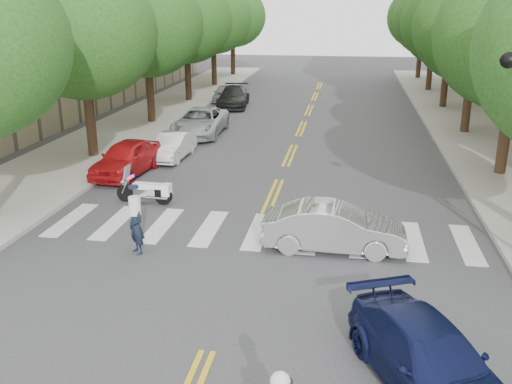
% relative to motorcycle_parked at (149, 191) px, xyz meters
% --- Properties ---
extents(ground, '(140.00, 140.00, 0.00)m').
position_rel_motorcycle_parked_xyz_m(ground, '(4.21, -8.49, -0.46)').
color(ground, '#38383A').
rests_on(ground, ground).
extents(sidewalk_left, '(5.00, 60.00, 0.15)m').
position_rel_motorcycle_parked_xyz_m(sidewalk_left, '(-5.29, 13.51, -0.39)').
color(sidewalk_left, '#9E9991').
rests_on(sidewalk_left, ground).
extents(sidewalk_right, '(5.00, 60.00, 0.15)m').
position_rel_motorcycle_parked_xyz_m(sidewalk_right, '(13.71, 13.51, -0.39)').
color(sidewalk_right, '#9E9991').
rests_on(sidewalk_right, ground).
extents(tree_l_1, '(6.40, 6.40, 8.45)m').
position_rel_motorcycle_parked_xyz_m(tree_l_1, '(-4.59, 5.51, 5.09)').
color(tree_l_1, '#382316').
rests_on(tree_l_1, ground).
extents(tree_l_2, '(6.40, 6.40, 8.45)m').
position_rel_motorcycle_parked_xyz_m(tree_l_2, '(-4.59, 13.51, 5.09)').
color(tree_l_2, '#382316').
rests_on(tree_l_2, ground).
extents(tree_l_3, '(6.40, 6.40, 8.45)m').
position_rel_motorcycle_parked_xyz_m(tree_l_3, '(-4.59, 21.51, 5.09)').
color(tree_l_3, '#382316').
rests_on(tree_l_3, ground).
extents(tree_l_4, '(6.40, 6.40, 8.45)m').
position_rel_motorcycle_parked_xyz_m(tree_l_4, '(-4.59, 29.51, 5.09)').
color(tree_l_4, '#382316').
rests_on(tree_l_4, ground).
extents(tree_l_5, '(6.40, 6.40, 8.45)m').
position_rel_motorcycle_parked_xyz_m(tree_l_5, '(-4.59, 37.51, 5.09)').
color(tree_l_5, '#382316').
rests_on(tree_l_5, ground).
extents(tree_r_2, '(6.40, 6.40, 8.45)m').
position_rel_motorcycle_parked_xyz_m(tree_r_2, '(13.01, 13.51, 5.09)').
color(tree_r_2, '#382316').
rests_on(tree_r_2, ground).
extents(tree_r_3, '(6.40, 6.40, 8.45)m').
position_rel_motorcycle_parked_xyz_m(tree_r_3, '(13.01, 21.51, 5.09)').
color(tree_r_3, '#382316').
rests_on(tree_r_3, ground).
extents(tree_r_4, '(6.40, 6.40, 8.45)m').
position_rel_motorcycle_parked_xyz_m(tree_r_4, '(13.01, 29.51, 5.09)').
color(tree_r_4, '#382316').
rests_on(tree_r_4, ground).
extents(tree_r_5, '(6.40, 6.40, 8.45)m').
position_rel_motorcycle_parked_xyz_m(tree_r_5, '(13.01, 37.51, 5.09)').
color(tree_r_5, '#382316').
rests_on(tree_r_5, ground).
extents(motorcycle_parked, '(2.05, 0.52, 1.32)m').
position_rel_motorcycle_parked_xyz_m(motorcycle_parked, '(0.00, 0.00, 0.00)').
color(motorcycle_parked, black).
rests_on(motorcycle_parked, ground).
extents(officer_standing, '(0.69, 0.68, 1.61)m').
position_rel_motorcycle_parked_xyz_m(officer_standing, '(1.11, -4.12, 0.34)').
color(officer_standing, black).
rests_on(officer_standing, ground).
extents(convertible, '(4.06, 1.45, 1.33)m').
position_rel_motorcycle_parked_xyz_m(convertible, '(6.55, -2.98, 0.21)').
color(convertible, '#B7B7B9').
rests_on(convertible, ground).
extents(sedan_blue, '(3.32, 4.61, 1.24)m').
position_rel_motorcycle_parked_xyz_m(sedan_blue, '(8.44, -8.99, 0.16)').
color(sedan_blue, '#0E143C').
rests_on(sedan_blue, ground).
extents(parked_car_a, '(2.08, 4.29, 1.41)m').
position_rel_motorcycle_parked_xyz_m(parked_car_a, '(-2.09, 3.26, 0.25)').
color(parked_car_a, red).
rests_on(parked_car_a, ground).
extents(parked_car_b, '(1.35, 3.57, 1.16)m').
position_rel_motorcycle_parked_xyz_m(parked_car_b, '(-0.99, 6.01, 0.12)').
color(parked_car_b, white).
rests_on(parked_car_b, ground).
extents(parked_car_c, '(2.47, 5.17, 1.42)m').
position_rel_motorcycle_parked_xyz_m(parked_car_c, '(-0.99, 11.01, 0.25)').
color(parked_car_c, '#AAAEB2').
rests_on(parked_car_c, ground).
extents(parked_car_d, '(2.38, 4.94, 1.39)m').
position_rel_motorcycle_parked_xyz_m(parked_car_d, '(-0.99, 19.93, 0.23)').
color(parked_car_d, black).
rests_on(parked_car_d, ground).
extents(parked_car_e, '(1.50, 3.50, 1.18)m').
position_rel_motorcycle_parked_xyz_m(parked_car_e, '(-2.09, 22.07, 0.13)').
color(parked_car_e, '#9B9AA0').
rests_on(parked_car_e, ground).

